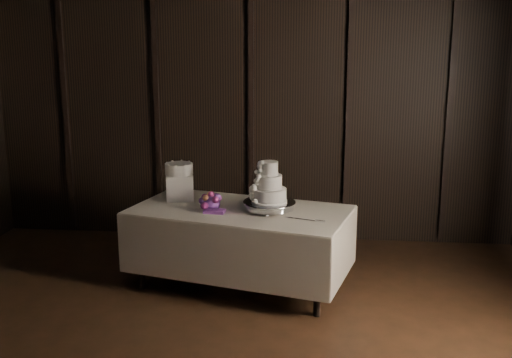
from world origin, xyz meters
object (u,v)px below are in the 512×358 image
Objects in this scene: cake_stand at (269,206)px; box_pedestal at (179,187)px; wedding_cake at (266,186)px; small_cake at (179,169)px; display_table at (240,244)px; bouquet at (211,202)px.

cake_stand is 0.98m from box_pedestal.
wedding_cake is 1.44× the size of box_pedestal.
wedding_cake is at bearing -22.02° from box_pedestal.
display_table is at bearing -25.31° from small_cake.
display_table is 0.85m from box_pedestal.
display_table is 8.41× the size of box_pedestal.
cake_stand is at bearing -20.56° from box_pedestal.
cake_stand is 1.29× the size of wedding_cake.
box_pedestal is 0.18m from small_cake.
small_cake reaches higher than bouquet.
box_pedestal is (-0.64, 0.30, 0.47)m from display_table.
wedding_cake is 0.93× the size of bouquet.
display_table is at bearing 171.49° from cake_stand.
bouquet is 1.55× the size of box_pedestal.
box_pedestal is at bearing 133.40° from wedding_cake.
display_table is 0.63m from wedding_cake.
wedding_cake is at bearing -22.02° from small_cake.
bouquet is at bearing -158.89° from display_table.
cake_stand is 1.20× the size of bouquet.
small_cake is (-0.64, 0.30, 0.65)m from display_table.
wedding_cake is 0.96m from small_cake.
box_pedestal reaches higher than cake_stand.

